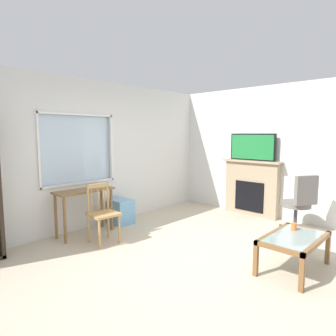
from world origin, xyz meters
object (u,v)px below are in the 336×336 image
Objects in this scene: plastic_drawer_unit at (121,211)px; desk_under_window at (84,198)px; office_chair at (300,201)px; sippy_cup at (294,226)px; fireplace at (251,188)px; wooden_chair at (102,213)px; tv at (252,147)px; coffee_table at (294,241)px.

desk_under_window is at bearing -176.35° from plastic_drawer_unit.
office_chair is 11.11× the size of sippy_cup.
office_chair is (2.50, -2.57, -0.06)m from desk_under_window.
wooden_chair is at bearing 162.94° from fireplace.
desk_under_window is 10.63× the size of sippy_cup.
desk_under_window is at bearing 154.30° from tv.
fireplace is 13.57× the size of sippy_cup.
office_chair is 1.24m from sippy_cup.
tv reaches higher than coffee_table.
plastic_drawer_unit is 0.37× the size of fireplace.
wooden_chair is 3.23m from office_chair.
sippy_cup is (0.52, -2.96, 0.25)m from plastic_drawer_unit.
plastic_drawer_unit is 3.14m from office_chair.
wooden_chair is at bearing -89.99° from desk_under_window.
wooden_chair is 0.90× the size of office_chair.
coffee_table is (1.08, -2.49, -0.10)m from wooden_chair.
plastic_drawer_unit is (0.78, 0.56, -0.24)m from wooden_chair.
fireplace reaches higher than wooden_chair.
fireplace is at bearing 39.32° from coffee_table.
sippy_cup is (-1.67, -1.48, -0.93)m from tv.
office_chair reaches higher than sippy_cup.
plastic_drawer_unit is 5.04× the size of sippy_cup.
desk_under_window is 0.96× the size of office_chair.
office_chair reaches higher than wooden_chair.
office_chair is at bearing -45.80° from desk_under_window.
wooden_chair is at bearing -144.27° from plastic_drawer_unit.
tv is at bearing 41.51° from sippy_cup.
plastic_drawer_unit is at bearing 35.73° from wooden_chair.
sippy_cup is (1.31, -2.91, -0.14)m from desk_under_window.
plastic_drawer_unit is at bearing 146.15° from fireplace.
wooden_chair is 2.73m from sippy_cup.
wooden_chair is 10.00× the size of sippy_cup.
fireplace is at bearing -17.06° from wooden_chair.
coffee_table is 10.98× the size of sippy_cup.
tv is 10.66× the size of sippy_cup.
desk_under_window is 0.88m from plastic_drawer_unit.
fireplace is 1.27× the size of tv.
desk_under_window reaches higher than plastic_drawer_unit.
office_chair is at bearing -113.76° from fireplace.
coffee_table is (0.30, -3.05, 0.14)m from plastic_drawer_unit.
fireplace is at bearing 66.24° from office_chair.
tv is (2.19, -1.48, 1.18)m from plastic_drawer_unit.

